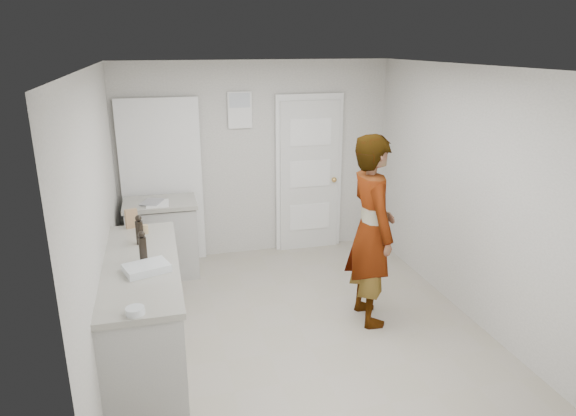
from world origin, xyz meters
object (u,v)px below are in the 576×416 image
object	(u,v)px
cake_mix_box	(131,219)
baking_dish	(147,268)
oil_cruet_a	(139,230)
egg_bowl	(135,311)
spice_jar	(145,229)
person	(371,231)
oil_cruet_b	(143,248)

from	to	relation	value
cake_mix_box	baking_dish	distance (m)	1.12
baking_dish	oil_cruet_a	bearing A→B (deg)	95.02
oil_cruet_a	egg_bowl	bearing A→B (deg)	-90.81
cake_mix_box	spice_jar	size ratio (longest dim) A/B	2.18
person	egg_bowl	bearing A→B (deg)	116.66
cake_mix_box	oil_cruet_b	world-z (taller)	oil_cruet_b
cake_mix_box	spice_jar	bearing A→B (deg)	-74.58
person	oil_cruet_a	bearing A→B (deg)	83.82
cake_mix_box	person	bearing A→B (deg)	-35.28
baking_dish	person	bearing A→B (deg)	9.50
cake_mix_box	oil_cruet_b	distance (m)	0.96
egg_bowl	spice_jar	bearing A→B (deg)	87.77
person	oil_cruet_b	size ratio (longest dim) A/B	6.50
person	spice_jar	distance (m)	2.20
cake_mix_box	oil_cruet_a	bearing A→B (deg)	-96.45
cake_mix_box	baking_dish	xyz separation A→B (m)	(0.14, -1.11, -0.07)
baking_dish	egg_bowl	size ratio (longest dim) A/B	3.12
spice_jar	egg_bowl	bearing A→B (deg)	-92.23
oil_cruet_a	oil_cruet_b	size ratio (longest dim) A/B	0.96
spice_jar	baking_dish	xyz separation A→B (m)	(0.01, -0.90, -0.02)
cake_mix_box	oil_cruet_b	xyz separation A→B (m)	(0.12, -0.95, 0.04)
spice_jar	oil_cruet_a	size ratio (longest dim) A/B	0.32
oil_cruet_b	egg_bowl	bearing A→B (deg)	-93.66
person	egg_bowl	xyz separation A→B (m)	(-2.19, -1.05, -0.00)
oil_cruet_b	egg_bowl	size ratio (longest dim) A/B	2.26
baking_dish	egg_bowl	distance (m)	0.70
baking_dish	cake_mix_box	bearing A→B (deg)	97.34
oil_cruet_b	baking_dish	distance (m)	0.20
person	cake_mix_box	xyz separation A→B (m)	(-2.26, 0.75, 0.07)
oil_cruet_a	baking_dish	world-z (taller)	oil_cruet_a
baking_dish	spice_jar	bearing A→B (deg)	90.80
cake_mix_box	spice_jar	world-z (taller)	cake_mix_box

